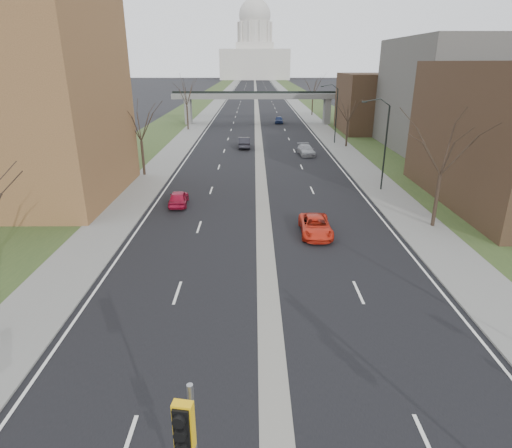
{
  "coord_description": "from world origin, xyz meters",
  "views": [
    {
      "loc": [
        -0.76,
        -8.68,
        11.94
      ],
      "look_at": [
        -0.66,
        12.51,
        3.87
      ],
      "focal_mm": 30.0,
      "sensor_mm": 36.0,
      "label": 1
    }
  ],
  "objects_px": {
    "car_left_far": "(244,142)",
    "car_right_mid": "(306,150)",
    "car_left_near": "(178,198)",
    "car_right_near": "(316,226)",
    "car_right_far": "(279,120)"
  },
  "relations": [
    {
      "from": "car_left_far",
      "to": "car_right_mid",
      "type": "bearing_deg",
      "value": 146.49
    },
    {
      "from": "car_left_near",
      "to": "car_right_mid",
      "type": "bearing_deg",
      "value": -125.66
    },
    {
      "from": "car_left_near",
      "to": "car_left_far",
      "type": "distance_m",
      "value": 27.46
    },
    {
      "from": "car_left_far",
      "to": "car_right_near",
      "type": "relative_size",
      "value": 1.01
    },
    {
      "from": "car_left_far",
      "to": "car_left_near",
      "type": "bearing_deg",
      "value": 76.93
    },
    {
      "from": "car_right_near",
      "to": "car_right_mid",
      "type": "distance_m",
      "value": 28.77
    },
    {
      "from": "car_right_far",
      "to": "car_left_far",
      "type": "bearing_deg",
      "value": -100.14
    },
    {
      "from": "car_left_far",
      "to": "car_right_near",
      "type": "xyz_separation_m",
      "value": [
        5.95,
        -33.87,
        -0.13
      ]
    },
    {
      "from": "car_left_near",
      "to": "car_left_far",
      "type": "relative_size",
      "value": 0.81
    },
    {
      "from": "car_right_near",
      "to": "car_left_far",
      "type": "bearing_deg",
      "value": 100.77
    },
    {
      "from": "car_right_near",
      "to": "car_right_far",
      "type": "bearing_deg",
      "value": 90.18
    },
    {
      "from": "car_left_far",
      "to": "car_right_far",
      "type": "bearing_deg",
      "value": -105.82
    },
    {
      "from": "car_left_near",
      "to": "car_right_near",
      "type": "xyz_separation_m",
      "value": [
        11.2,
        -6.92,
        -0.01
      ]
    },
    {
      "from": "car_left_far",
      "to": "car_right_far",
      "type": "distance_m",
      "value": 27.84
    },
    {
      "from": "car_left_far",
      "to": "car_right_near",
      "type": "distance_m",
      "value": 34.38
    }
  ]
}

